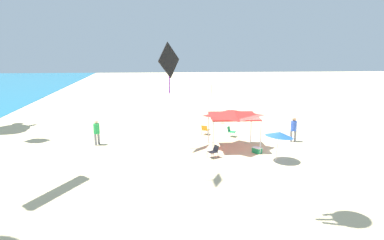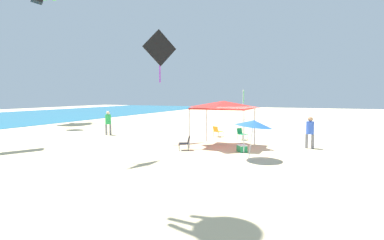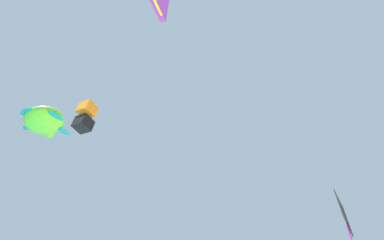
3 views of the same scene
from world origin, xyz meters
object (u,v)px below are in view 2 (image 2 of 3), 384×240
(person_beachcomber, at_px, (108,121))
(canopy_tent, at_px, (223,105))
(cooler_box, at_px, (242,148))
(kite_diamond_black, at_px, (160,50))
(folding_chair_facing_ocean, at_px, (217,131))
(folding_chair_near_cooler, at_px, (186,142))
(beach_umbrella, at_px, (254,123))
(banner_flag, at_px, (243,106))
(person_watching_sky, at_px, (310,130))
(folding_chair_right_of_tent, at_px, (241,133))

(person_beachcomber, bearing_deg, canopy_tent, -67.64)
(person_beachcomber, bearing_deg, cooler_box, -72.52)
(kite_diamond_black, bearing_deg, canopy_tent, 116.81)
(folding_chair_facing_ocean, relative_size, person_beachcomber, 0.43)
(folding_chair_facing_ocean, distance_m, folding_chair_near_cooler, 5.79)
(beach_umbrella, bearing_deg, banner_flag, 16.12)
(beach_umbrella, distance_m, banner_flag, 11.28)
(cooler_box, distance_m, person_beachcomber, 11.77)
(banner_flag, xyz_separation_m, person_beachcomber, (-6.43, 9.27, -1.09))
(beach_umbrella, distance_m, kite_diamond_black, 8.83)
(canopy_tent, xyz_separation_m, folding_chair_facing_ocean, (3.79, 1.65, -2.07))
(person_beachcomber, relative_size, person_watching_sky, 1.01)
(folding_chair_right_of_tent, height_order, person_watching_sky, person_watching_sky)
(banner_flag, relative_size, kite_diamond_black, 1.04)
(beach_umbrella, height_order, person_watching_sky, beach_umbrella)
(person_watching_sky, bearing_deg, folding_chair_right_of_tent, -27.76)
(folding_chair_right_of_tent, height_order, banner_flag, banner_flag)
(canopy_tent, bearing_deg, beach_umbrella, -140.34)
(folding_chair_right_of_tent, bearing_deg, folding_chair_near_cooler, -172.37)
(folding_chair_right_of_tent, bearing_deg, kite_diamond_black, 149.61)
(beach_umbrella, bearing_deg, person_beachcomber, 70.46)
(person_beachcomber, height_order, kite_diamond_black, kite_diamond_black)
(folding_chair_near_cooler, relative_size, kite_diamond_black, 0.23)
(cooler_box, relative_size, banner_flag, 0.20)
(person_beachcomber, bearing_deg, beach_umbrella, -78.95)
(canopy_tent, xyz_separation_m, person_beachcomber, (1.44, 9.95, -1.43))
(cooler_box, xyz_separation_m, person_beachcomber, (2.66, 11.43, 0.91))
(folding_chair_facing_ocean, height_order, cooler_box, folding_chair_facing_ocean)
(canopy_tent, height_order, folding_chair_right_of_tent, canopy_tent)
(folding_chair_facing_ocean, distance_m, folding_chair_right_of_tent, 2.12)
(canopy_tent, xyz_separation_m, folding_chair_right_of_tent, (3.15, -0.37, -2.07))
(folding_chair_right_of_tent, distance_m, kite_diamond_black, 8.06)
(banner_flag, xyz_separation_m, kite_diamond_black, (-7.66, 3.85, 3.96))
(beach_umbrella, distance_m, person_watching_sky, 5.06)
(banner_flag, distance_m, person_watching_sky, 8.60)
(person_watching_sky, relative_size, kite_diamond_black, 0.53)
(folding_chair_facing_ocean, height_order, banner_flag, banner_flag)
(banner_flag, bearing_deg, beach_umbrella, -163.88)
(folding_chair_near_cooler, relative_size, person_beachcomber, 0.43)
(cooler_box, xyz_separation_m, person_watching_sky, (2.64, -3.42, 0.91))
(canopy_tent, relative_size, folding_chair_right_of_tent, 4.08)
(beach_umbrella, height_order, cooler_box, beach_umbrella)
(canopy_tent, distance_m, beach_umbrella, 3.92)
(folding_chair_facing_ocean, distance_m, person_watching_sky, 7.00)
(folding_chair_near_cooler, height_order, kite_diamond_black, kite_diamond_black)
(folding_chair_facing_ocean, height_order, folding_chair_near_cooler, same)
(canopy_tent, xyz_separation_m, kite_diamond_black, (0.21, 4.52, 3.62))
(folding_chair_near_cooler, height_order, person_beachcomber, person_beachcomber)
(folding_chair_near_cooler, relative_size, folding_chair_right_of_tent, 1.00)
(folding_chair_near_cooler, distance_m, person_watching_sky, 7.39)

